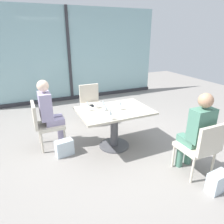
% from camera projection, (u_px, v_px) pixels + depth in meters
% --- Properties ---
extents(ground_plane, '(12.00, 12.00, 0.00)m').
position_uv_depth(ground_plane, '(114.00, 146.00, 3.86)').
color(ground_plane, gray).
extents(window_wall_backdrop, '(5.71, 0.10, 2.70)m').
position_uv_depth(window_wall_backdrop, '(69.00, 60.00, 6.13)').
color(window_wall_backdrop, '#8EB7BC').
rests_on(window_wall_backdrop, ground_plane).
extents(dining_table_main, '(1.26, 0.89, 0.73)m').
position_uv_depth(dining_table_main, '(114.00, 119.00, 3.66)').
color(dining_table_main, '#BCB29E').
rests_on(dining_table_main, ground_plane).
extents(chair_far_left, '(0.50, 0.46, 0.87)m').
position_uv_depth(chair_far_left, '(44.00, 122.00, 3.66)').
color(chair_far_left, beige).
rests_on(chair_far_left, ground_plane).
extents(chair_front_right, '(0.46, 0.50, 0.87)m').
position_uv_depth(chair_front_right, '(201.00, 146.00, 2.91)').
color(chair_front_right, beige).
rests_on(chair_front_right, ground_plane).
extents(chair_near_window, '(0.46, 0.51, 0.87)m').
position_uv_depth(chair_near_window, '(91.00, 101.00, 4.75)').
color(chair_near_window, beige).
rests_on(chair_near_window, ground_plane).
extents(person_far_left, '(0.39, 0.34, 1.26)m').
position_uv_depth(person_far_left, '(49.00, 111.00, 3.63)').
color(person_far_left, '#9E93B7').
rests_on(person_far_left, ground_plane).
extents(person_front_right, '(0.34, 0.39, 1.26)m').
position_uv_depth(person_front_right, '(197.00, 130.00, 2.93)').
color(person_front_right, '#4C7F6B').
rests_on(person_front_right, ground_plane).
extents(wine_glass_0, '(0.07, 0.07, 0.18)m').
position_uv_depth(wine_glass_0, '(87.00, 104.00, 3.49)').
color(wine_glass_0, silver).
rests_on(wine_glass_0, dining_table_main).
extents(wine_glass_1, '(0.07, 0.07, 0.18)m').
position_uv_depth(wine_glass_1, '(103.00, 104.00, 3.50)').
color(wine_glass_1, silver).
rests_on(wine_glass_1, dining_table_main).
extents(wine_glass_2, '(0.07, 0.07, 0.18)m').
position_uv_depth(wine_glass_2, '(120.00, 103.00, 3.55)').
color(wine_glass_2, silver).
rests_on(wine_glass_2, dining_table_main).
extents(wine_glass_3, '(0.07, 0.07, 0.18)m').
position_uv_depth(wine_glass_3, '(110.00, 112.00, 3.14)').
color(wine_glass_3, silver).
rests_on(wine_glass_3, dining_table_main).
extents(wine_glass_4, '(0.07, 0.07, 0.18)m').
position_uv_depth(wine_glass_4, '(105.00, 107.00, 3.34)').
color(wine_glass_4, silver).
rests_on(wine_glass_4, dining_table_main).
extents(coffee_cup, '(0.08, 0.08, 0.09)m').
position_uv_depth(coffee_cup, '(96.00, 106.00, 3.65)').
color(coffee_cup, white).
rests_on(coffee_cup, dining_table_main).
extents(cell_phone_on_table, '(0.09, 0.15, 0.01)m').
position_uv_depth(cell_phone_on_table, '(93.00, 106.00, 3.78)').
color(cell_phone_on_table, black).
rests_on(cell_phone_on_table, dining_table_main).
extents(handbag_0, '(0.32, 0.20, 0.28)m').
position_uv_depth(handbag_0, '(64.00, 148.00, 3.53)').
color(handbag_0, silver).
rests_on(handbag_0, ground_plane).
extents(handbag_1, '(0.31, 0.18, 0.28)m').
position_uv_depth(handbag_1, '(218.00, 182.00, 2.73)').
color(handbag_1, silver).
rests_on(handbag_1, ground_plane).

